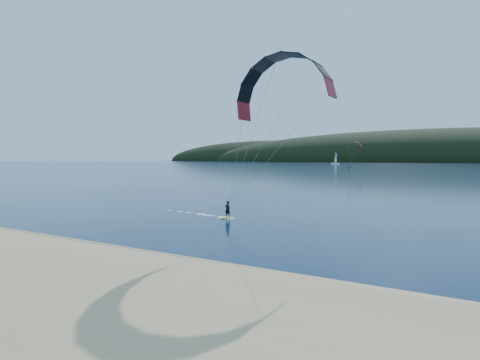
# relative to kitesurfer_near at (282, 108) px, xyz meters

# --- Properties ---
(ground) EXTENTS (1800.00, 1800.00, 0.00)m
(ground) POSITION_rel_kitesurfer_near_xyz_m (-4.60, -16.38, -10.84)
(ground) COLOR #071636
(ground) RESTS_ON ground
(wet_sand) EXTENTS (220.00, 2.50, 0.10)m
(wet_sand) POSITION_rel_kitesurfer_near_xyz_m (-4.60, -11.88, -10.79)
(wet_sand) COLOR olive
(wet_sand) RESTS_ON ground
(headland) EXTENTS (1200.00, 310.00, 140.00)m
(headland) POSITION_rel_kitesurfer_near_xyz_m (-3.97, 728.91, -10.84)
(headland) COLOR black
(headland) RESTS_ON ground
(kitesurfer_near) EXTENTS (24.40, 8.61, 14.91)m
(kitesurfer_near) POSITION_rel_kitesurfer_near_xyz_m (0.00, 0.00, 0.00)
(kitesurfer_near) COLOR #BAD619
(kitesurfer_near) RESTS_ON ground
(kitesurfer_far) EXTENTS (9.52, 8.37, 14.66)m
(kitesurfer_far) POSITION_rel_kitesurfer_near_xyz_m (-41.61, 184.24, 0.72)
(kitesurfer_far) COLOR #BAD619
(kitesurfer_far) RESTS_ON ground
(sailboat) EXTENTS (9.59, 5.97, 13.35)m
(sailboat) POSITION_rel_kitesurfer_near_xyz_m (-113.05, 382.42, -9.85)
(sailboat) COLOR white
(sailboat) RESTS_ON ground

